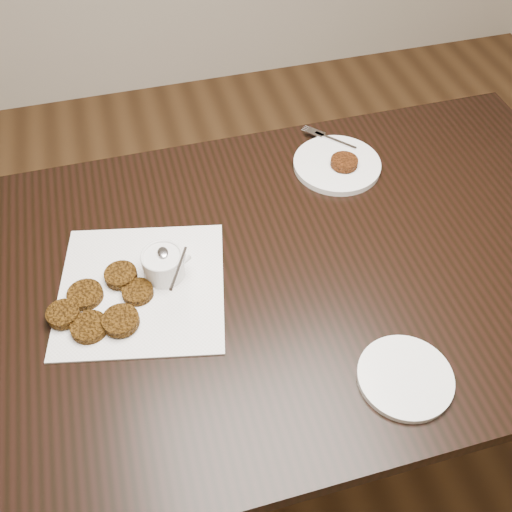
{
  "coord_description": "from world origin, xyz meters",
  "views": [
    {
      "loc": [
        -0.28,
        -0.67,
        1.7
      ],
      "look_at": [
        -0.07,
        0.08,
        0.8
      ],
      "focal_mm": 40.36,
      "sensor_mm": 36.0,
      "label": 1
    }
  ],
  "objects_px": {
    "sauce_ramekin": "(161,255)",
    "plate_empty": "(405,377)",
    "plate_with_patty": "(337,162)",
    "napkin": "(142,288)",
    "table": "(301,352)"
  },
  "relations": [
    {
      "from": "napkin",
      "to": "plate_empty",
      "type": "bearing_deg",
      "value": -37.73
    },
    {
      "from": "plate_empty",
      "to": "table",
      "type": "bearing_deg",
      "value": 102.74
    },
    {
      "from": "sauce_ramekin",
      "to": "plate_with_patty",
      "type": "relative_size",
      "value": 0.56
    },
    {
      "from": "plate_with_patty",
      "to": "plate_empty",
      "type": "height_order",
      "value": "plate_with_patty"
    },
    {
      "from": "napkin",
      "to": "plate_empty",
      "type": "distance_m",
      "value": 0.55
    },
    {
      "from": "table",
      "to": "plate_with_patty",
      "type": "height_order",
      "value": "plate_with_patty"
    },
    {
      "from": "sauce_ramekin",
      "to": "plate_empty",
      "type": "relative_size",
      "value": 0.69
    },
    {
      "from": "table",
      "to": "sauce_ramekin",
      "type": "height_order",
      "value": "sauce_ramekin"
    },
    {
      "from": "sauce_ramekin",
      "to": "napkin",
      "type": "bearing_deg",
      "value": -156.28
    },
    {
      "from": "table",
      "to": "plate_with_patty",
      "type": "bearing_deg",
      "value": 59.65
    },
    {
      "from": "plate_with_patty",
      "to": "table",
      "type": "bearing_deg",
      "value": -120.35
    },
    {
      "from": "table",
      "to": "napkin",
      "type": "relative_size",
      "value": 4.25
    },
    {
      "from": "sauce_ramekin",
      "to": "table",
      "type": "bearing_deg",
      "value": -8.16
    },
    {
      "from": "table",
      "to": "napkin",
      "type": "xyz_separation_m",
      "value": [
        -0.36,
        0.02,
        0.38
      ]
    },
    {
      "from": "plate_with_patty",
      "to": "napkin",
      "type": "bearing_deg",
      "value": -154.25
    }
  ]
}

